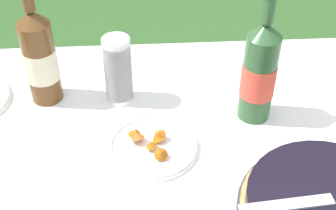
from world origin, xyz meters
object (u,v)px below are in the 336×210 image
at_px(cider_bottle_amber, 40,57).
at_px(snack_plate_near, 153,145).
at_px(cup_stack, 118,70).
at_px(berry_tart, 329,209).
at_px(cider_bottle_green, 259,72).

relative_size(cider_bottle_amber, snack_plate_near, 1.60).
bearing_deg(cup_stack, cider_bottle_amber, 174.76).
xyz_separation_m(berry_tart, cup_stack, (-0.43, 0.42, 0.07)).
xyz_separation_m(cider_bottle_green, cider_bottle_amber, (-0.54, 0.10, -0.00)).
bearing_deg(cup_stack, berry_tart, -44.16).
bearing_deg(cider_bottle_green, snack_plate_near, -157.45).
bearing_deg(cup_stack, snack_plate_near, -67.62).
bearing_deg(snack_plate_near, cider_bottle_green, 22.55).
relative_size(berry_tart, snack_plate_near, 1.73).
bearing_deg(cup_stack, cider_bottle_green, -13.99).
distance_m(berry_tart, cider_bottle_amber, 0.77).
height_order(berry_tart, cider_bottle_green, cider_bottle_green).
bearing_deg(berry_tart, cider_bottle_green, 104.51).
bearing_deg(cider_bottle_amber, berry_tart, -34.84).
height_order(berry_tart, snack_plate_near, berry_tart).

